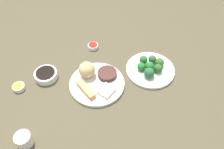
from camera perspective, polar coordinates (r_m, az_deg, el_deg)
tabletop at (r=1.09m, az=-5.67°, el=-2.26°), size 2.20×2.20×0.02m
main_plate at (r=1.06m, az=-3.77°, el=-2.35°), size 0.26×0.26×0.02m
rice_scoop at (r=1.06m, az=-6.34°, el=1.21°), size 0.08×0.08×0.08m
spring_roll at (r=1.02m, az=-6.58°, el=-3.71°), size 0.05×0.12×0.02m
crab_rangoon_wonton at (r=1.02m, az=-1.27°, el=-3.91°), size 0.07×0.06×0.01m
stir_fry_heap at (r=1.08m, az=-1.22°, el=0.21°), size 0.09×0.09×0.02m
broccoli_plate at (r=1.13m, az=9.55°, el=1.17°), size 0.24×0.24×0.01m
broccoli_floret_0 at (r=1.11m, az=9.39°, el=2.12°), size 0.04×0.04×0.04m
broccoli_floret_1 at (r=1.08m, az=9.34°, el=0.41°), size 0.05×0.05×0.05m
broccoli_floret_2 at (r=1.14m, az=7.90°, el=3.78°), size 0.04×0.04×0.04m
broccoli_floret_3 at (r=1.15m, az=10.07°, el=3.83°), size 0.04×0.04×0.04m
broccoli_floret_4 at (r=1.11m, az=11.50°, el=1.53°), size 0.04×0.04×0.04m
broccoli_floret_5 at (r=1.10m, az=7.37°, el=1.97°), size 0.04×0.04×0.04m
broccoli_floret_6 at (r=1.14m, az=11.84°, el=3.00°), size 0.04×0.04×0.04m
soy_sauce_bowl at (r=1.13m, az=-16.23°, el=-0.15°), size 0.11×0.11×0.03m
soy_sauce_bowl_liquid at (r=1.11m, az=-16.43°, el=0.47°), size 0.09×0.09×0.00m
sauce_ramekin_sweet_and_sour at (r=1.24m, az=-4.77°, el=7.05°), size 0.05×0.05×0.02m
sauce_ramekin_sweet_and_sour_liquid at (r=1.23m, az=-4.81°, el=7.49°), size 0.04×0.04×0.00m
sauce_ramekin_hot_mustard at (r=1.13m, az=-22.33°, el=-2.98°), size 0.05×0.05×0.02m
sauce_ramekin_hot_mustard_liquid at (r=1.12m, az=-22.52°, el=-2.58°), size 0.04×0.04×0.00m
teacup at (r=0.95m, az=-21.23°, el=-15.04°), size 0.06×0.06×0.06m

